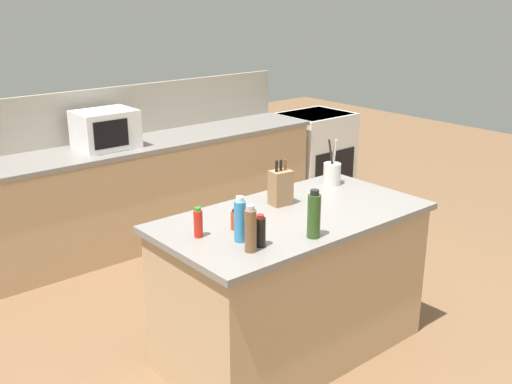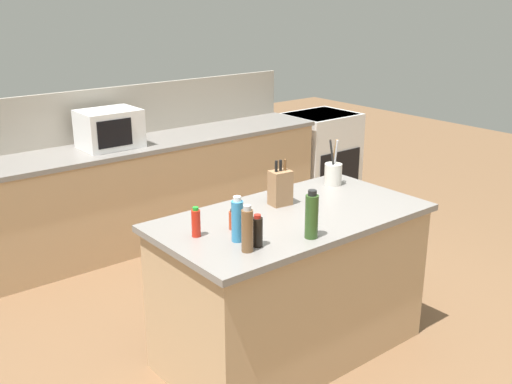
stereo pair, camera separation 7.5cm
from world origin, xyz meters
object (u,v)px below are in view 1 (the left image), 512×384
object	(u,v)px
microwave	(105,129)
spice_jar_paprika	(235,220)
hot_sauce_bottle	(198,223)
soy_sauce_bottle	(260,231)
knife_block	(281,187)
utensil_crock	(332,173)
pepper_grinder	(251,230)
range_oven	(314,153)
olive_oil_bottle	(314,215)
dish_soap_bottle	(240,220)

from	to	relation	value
microwave	spice_jar_paprika	distance (m)	2.19
spice_jar_paprika	hot_sauce_bottle	size ratio (longest dim) A/B	0.70
microwave	soy_sauce_bottle	distance (m)	2.46
spice_jar_paprika	hot_sauce_bottle	bearing A→B (deg)	169.46
hot_sauce_bottle	knife_block	bearing A→B (deg)	8.41
utensil_crock	pepper_grinder	size ratio (longest dim) A/B	1.27
utensil_crock	spice_jar_paprika	xyz separation A→B (m)	(-1.03, -0.22, -0.03)
spice_jar_paprika	pepper_grinder	xyz separation A→B (m)	(-0.13, -0.29, 0.06)
range_oven	spice_jar_paprika	xyz separation A→B (m)	(-2.84, -2.16, 0.53)
utensil_crock	olive_oil_bottle	size ratio (longest dim) A/B	1.18
dish_soap_bottle	olive_oil_bottle	distance (m)	0.40
range_oven	soy_sauce_bottle	xyz separation A→B (m)	(-2.88, -2.44, 0.56)
range_oven	pepper_grinder	bearing A→B (deg)	-140.37
range_oven	hot_sauce_bottle	bearing A→B (deg)	-145.24
knife_block	hot_sauce_bottle	size ratio (longest dim) A/B	1.71
range_oven	soy_sauce_bottle	distance (m)	3.81
microwave	hot_sauce_bottle	distance (m)	2.19
microwave	utensil_crock	xyz separation A→B (m)	(0.73, -1.94, -0.08)
range_oven	microwave	distance (m)	2.62
dish_soap_bottle	pepper_grinder	world-z (taller)	same
microwave	olive_oil_bottle	distance (m)	2.53
hot_sauce_bottle	soy_sauce_bottle	distance (m)	0.36
range_oven	utensil_crock	distance (m)	2.71
spice_jar_paprika	dish_soap_bottle	size ratio (longest dim) A/B	0.47
microwave	knife_block	bearing A→B (deg)	-84.98
pepper_grinder	range_oven	bearing A→B (deg)	39.63
spice_jar_paprika	dish_soap_bottle	bearing A→B (deg)	-118.95
hot_sauce_bottle	olive_oil_bottle	size ratio (longest dim) A/B	0.63
microwave	hot_sauce_bottle	xyz separation A→B (m)	(-0.52, -2.12, -0.08)
range_oven	spice_jar_paprika	world-z (taller)	spice_jar_paprika
soy_sauce_bottle	pepper_grinder	bearing A→B (deg)	-167.81
range_oven	olive_oil_bottle	distance (m)	3.66
knife_block	pepper_grinder	size ratio (longest dim) A/B	1.15
utensil_crock	pepper_grinder	world-z (taller)	utensil_crock
knife_block	pepper_grinder	world-z (taller)	knife_block
pepper_grinder	olive_oil_bottle	xyz separation A→B (m)	(0.38, -0.07, 0.01)
range_oven	hot_sauce_bottle	distance (m)	3.76
utensil_crock	spice_jar_paprika	world-z (taller)	utensil_crock
microwave	dish_soap_bottle	bearing A→B (deg)	-99.35
utensil_crock	spice_jar_paprika	size ratio (longest dim) A/B	2.70
microwave	olive_oil_bottle	xyz separation A→B (m)	(-0.04, -2.53, -0.03)
knife_block	hot_sauce_bottle	distance (m)	0.70
range_oven	utensil_crock	bearing A→B (deg)	-132.99
knife_block	spice_jar_paprika	world-z (taller)	knife_block
spice_jar_paprika	olive_oil_bottle	bearing A→B (deg)	-54.82
utensil_crock	dish_soap_bottle	world-z (taller)	utensil_crock
knife_block	utensil_crock	size ratio (longest dim) A/B	0.91
spice_jar_paprika	dish_soap_bottle	world-z (taller)	dish_soap_bottle
range_oven	dish_soap_bottle	world-z (taller)	dish_soap_bottle
utensil_crock	spice_jar_paprika	bearing A→B (deg)	-167.71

